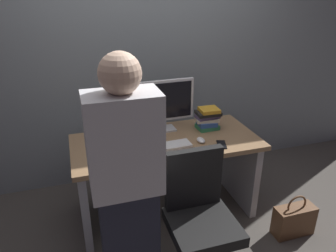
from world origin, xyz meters
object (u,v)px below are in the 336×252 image
Objects in this scene: office_chair at (199,225)px; cup_near_keyboard at (110,146)px; monitor at (164,103)px; keyboard at (165,147)px; desk at (166,163)px; person_at_desk at (127,190)px; mouse at (201,140)px; handbag at (294,220)px; cell_phone at (222,145)px; book_stack at (208,118)px.

office_chair is 0.89m from cup_near_keyboard.
office_chair is at bearing -91.38° from monitor.
office_chair is 2.19× the size of keyboard.
person_at_desk is (-0.47, -0.76, 0.32)m from desk.
mouse is 1.02m from handbag.
person_at_desk is 1.09m from monitor.
office_chair is 0.67m from keyboard.
keyboard is at bearing -8.05° from cup_near_keyboard.
office_chair reaches higher than desk.
cell_phone is (0.87, -0.15, -0.05)m from cup_near_keyboard.
mouse is (0.73, 0.64, -0.09)m from person_at_desk.
cup_near_keyboard is (-0.00, 0.69, -0.05)m from person_at_desk.
mouse is 0.69× the size of cell_phone.
person_at_desk is at bearing -138.84° from mouse.
office_chair is 1.01m from book_stack.
desk is 0.51m from cell_phone.
office_chair is (0.02, -0.71, -0.09)m from desk.
monitor is at bearing 149.38° from cell_phone.
monitor is at bearing 27.73° from cup_near_keyboard.
cup_near_keyboard is at bearing 169.48° from keyboard.
office_chair is 0.64m from person_at_desk.
office_chair is 2.49× the size of handbag.
handbag is (1.40, -0.52, -0.65)m from cup_near_keyboard.
book_stack is (0.38, -0.09, -0.16)m from monitor.
monitor is 1.46m from handbag.
cell_phone is at bearing 52.22° from office_chair.
cell_phone is at bearing -93.40° from book_stack.
cup_near_keyboard is at bearing 127.11° from office_chair.
office_chair reaches higher than keyboard.
book_stack reaches higher than cup_near_keyboard.
book_stack is (0.89, 0.87, -0.01)m from person_at_desk.
keyboard is at bearing 56.51° from person_at_desk.
keyboard is at bearing -112.37° from desk.
cup_near_keyboard is 0.91m from book_stack.
cell_phone reaches higher than desk.
person_at_desk is at bearing -135.55° from book_stack.
mouse is 0.17m from cell_phone.
monitor is at bearing 62.07° from person_at_desk.
book_stack is 1.57× the size of cell_phone.
book_stack is at bearing 105.19° from cell_phone.
desk is 10.77× the size of cell_phone.
book_stack is 0.35m from cell_phone.
cup_near_keyboard reaches higher than cell_phone.
monitor is 0.42m from keyboard.
keyboard is at bearing -172.83° from cell_phone.
monitor reaches higher than office_chair.
keyboard is 0.31m from mouse.
mouse is at bearing -3.95° from cup_near_keyboard.
office_chair is 0.57× the size of person_at_desk.
monitor is 3.75× the size of cell_phone.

